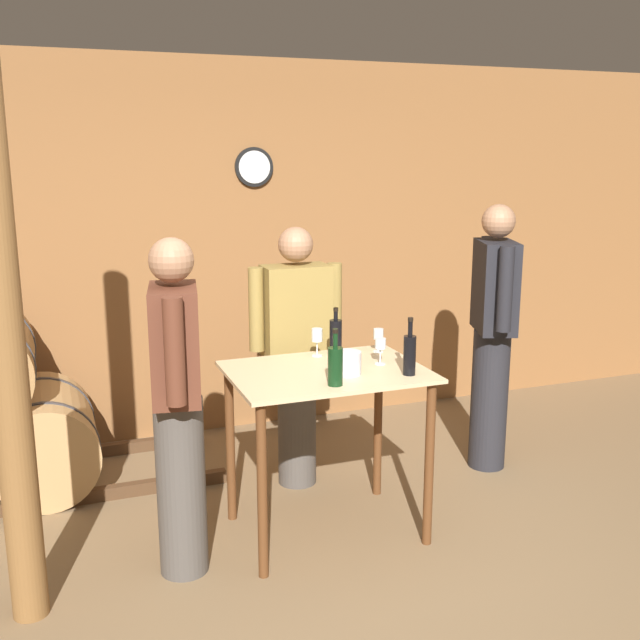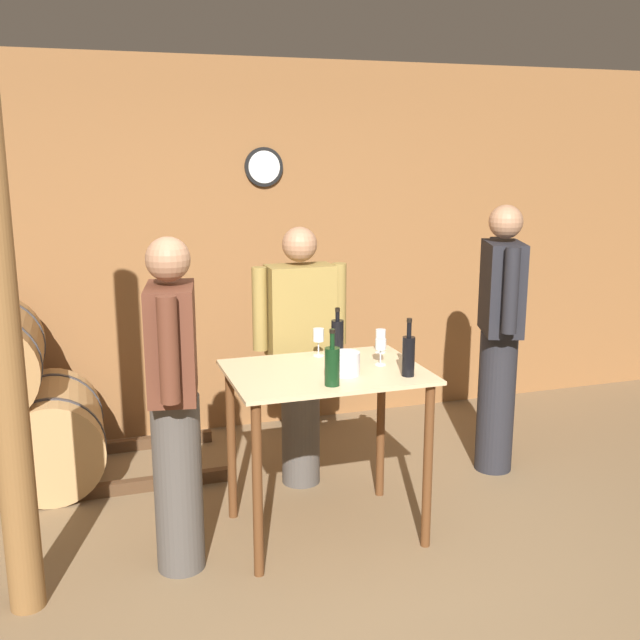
% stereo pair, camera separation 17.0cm
% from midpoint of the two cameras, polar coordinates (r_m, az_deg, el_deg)
% --- Properties ---
extents(ground_plane, '(14.00, 14.00, 0.00)m').
position_cam_midpoint_polar(ground_plane, '(3.64, 3.27, -21.75)').
color(ground_plane, brown).
extents(back_wall, '(8.40, 0.08, 2.70)m').
position_cam_midpoint_polar(back_wall, '(5.53, -7.53, 5.32)').
color(back_wall, brown).
rests_on(back_wall, ground_plane).
extents(tasting_table, '(1.03, 0.76, 0.93)m').
position_cam_midpoint_polar(tasting_table, '(4.02, -0.71, -6.31)').
color(tasting_table, '#D1B284').
rests_on(tasting_table, ground_plane).
extents(wooden_post, '(0.16, 0.16, 2.70)m').
position_cam_midpoint_polar(wooden_post, '(3.41, -24.26, -0.44)').
color(wooden_post, brown).
rests_on(wooden_post, ground_plane).
extents(wine_bottle_far_left, '(0.08, 0.08, 0.29)m').
position_cam_midpoint_polar(wine_bottle_far_left, '(3.68, -0.22, -3.44)').
color(wine_bottle_far_left, black).
rests_on(wine_bottle_far_left, tasting_table).
extents(wine_bottle_left, '(0.07, 0.07, 0.27)m').
position_cam_midpoint_polar(wine_bottle_left, '(4.24, 0.06, -1.22)').
color(wine_bottle_left, black).
rests_on(wine_bottle_left, tasting_table).
extents(wine_bottle_center, '(0.07, 0.07, 0.30)m').
position_cam_midpoint_polar(wine_bottle_center, '(3.87, 5.60, -2.54)').
color(wine_bottle_center, black).
rests_on(wine_bottle_center, tasting_table).
extents(wine_glass_near_left, '(0.06, 0.06, 0.16)m').
position_cam_midpoint_polar(wine_glass_near_left, '(4.20, -1.38, -1.24)').
color(wine_glass_near_left, silver).
rests_on(wine_glass_near_left, tasting_table).
extents(wine_glass_near_center, '(0.06, 0.06, 0.14)m').
position_cam_midpoint_polar(wine_glass_near_center, '(4.05, 3.43, -1.92)').
color(wine_glass_near_center, silver).
rests_on(wine_glass_near_center, tasting_table).
extents(wine_glass_near_right, '(0.06, 0.06, 0.14)m').
position_cam_midpoint_polar(wine_glass_near_right, '(4.29, 3.35, -1.18)').
color(wine_glass_near_right, silver).
rests_on(wine_glass_near_right, tasting_table).
extents(ice_bucket, '(0.14, 0.14, 0.12)m').
position_cam_midpoint_polar(ice_bucket, '(3.87, 0.87, -3.30)').
color(ice_bucket, silver).
rests_on(ice_bucket, tasting_table).
extents(person_host, '(0.59, 0.24, 1.62)m').
position_cam_midpoint_polar(person_host, '(4.59, -2.87, -2.46)').
color(person_host, '#4C4742').
rests_on(person_host, ground_plane).
extents(person_visitor_with_scarf, '(0.34, 0.56, 1.74)m').
position_cam_midpoint_polar(person_visitor_with_scarf, '(4.92, 12.07, -0.89)').
color(person_visitor_with_scarf, '#232328').
rests_on(person_visitor_with_scarf, ground_plane).
extents(person_visitor_bearded, '(0.29, 0.58, 1.68)m').
position_cam_midpoint_polar(person_visitor_bearded, '(3.68, -12.12, -6.16)').
color(person_visitor_bearded, '#4C4742').
rests_on(person_visitor_bearded, ground_plane).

